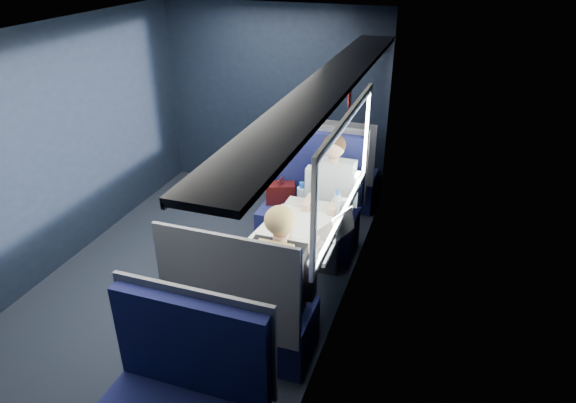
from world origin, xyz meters
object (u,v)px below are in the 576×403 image
(seat_bay_far, at_px, (244,314))
(man, at_px, (331,194))
(table, at_px, (302,233))
(laptop, at_px, (337,229))
(bottle_small, at_px, (337,203))
(cup, at_px, (344,204))
(seat_row_front, at_px, (333,175))
(woman, at_px, (283,274))
(seat_bay_near, at_px, (310,209))

(seat_bay_far, distance_m, man, 1.62)
(table, xyz_separation_m, laptop, (0.31, -0.06, 0.14))
(bottle_small, distance_m, cup, 0.12)
(seat_row_front, distance_m, cup, 1.49)
(cup, bearing_deg, bottle_small, -113.28)
(seat_bay_far, distance_m, cup, 1.42)
(seat_bay_far, xyz_separation_m, woman, (0.25, 0.17, 0.31))
(table, relative_size, bottle_small, 4.52)
(laptop, distance_m, cup, 0.48)
(seat_row_front, bearing_deg, table, -84.20)
(bottle_small, height_order, cup, bottle_small)
(seat_bay_near, xyz_separation_m, man, (0.26, -0.18, 0.30))
(man, distance_m, laptop, 0.80)
(table, height_order, seat_row_front, seat_row_front)
(seat_bay_near, relative_size, woman, 0.95)
(man, xyz_separation_m, cup, (0.20, -0.28, 0.07))
(table, relative_size, laptop, 2.94)
(seat_bay_near, relative_size, seat_bay_far, 1.00)
(laptop, relative_size, bottle_small, 1.54)
(seat_bay_far, bearing_deg, cup, 70.93)
(bottle_small, bearing_deg, laptop, -76.14)
(seat_bay_near, height_order, bottle_small, seat_bay_near)
(cup, bearing_deg, man, 125.59)
(table, bearing_deg, seat_bay_far, -101.78)
(seat_bay_far, xyz_separation_m, man, (0.25, 1.57, 0.30))
(table, distance_m, cup, 0.51)
(seat_row_front, height_order, man, man)
(table, distance_m, woman, 0.71)
(table, bearing_deg, seat_bay_near, 102.45)
(bottle_small, xyz_separation_m, cup, (0.04, 0.10, -0.05))
(seat_row_front, height_order, woman, woman)
(seat_bay_near, height_order, cup, seat_bay_near)
(man, distance_m, bottle_small, 0.43)
(cup, bearing_deg, seat_bay_far, -109.07)
(table, bearing_deg, woman, -84.55)
(bottle_small, bearing_deg, man, 112.03)
(cup, bearing_deg, seat_row_front, 108.06)
(laptop, relative_size, cup, 3.64)
(seat_row_front, bearing_deg, seat_bay_far, -90.00)
(table, xyz_separation_m, cup, (0.27, 0.42, 0.12))
(table, bearing_deg, laptop, -10.41)
(seat_bay_near, distance_m, cup, 0.74)
(table, relative_size, cup, 10.71)
(table, relative_size, seat_row_front, 0.86)
(bottle_small, bearing_deg, seat_bay_far, -108.70)
(man, xyz_separation_m, woman, (0.00, -1.41, 0.01))
(seat_bay_near, distance_m, woman, 1.63)
(man, relative_size, woman, 1.00)
(seat_row_front, bearing_deg, laptop, -75.00)
(cup, bearing_deg, seat_bay_near, 135.42)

